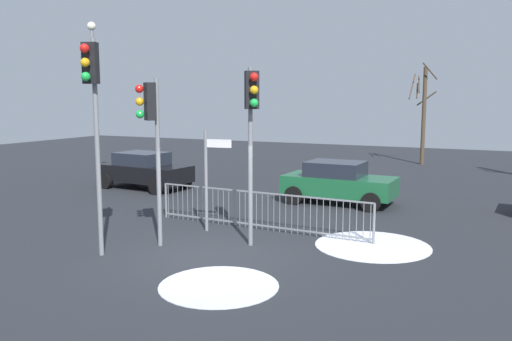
{
  "coord_description": "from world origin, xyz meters",
  "views": [
    {
      "loc": [
        6.07,
        -10.35,
        3.66
      ],
      "look_at": [
        -0.44,
        3.46,
        1.55
      ],
      "focal_mm": 37.05,
      "sensor_mm": 36.0,
      "label": 1
    }
  ],
  "objects_px": {
    "car_black_trailing": "(144,170)",
    "traffic_light_mid_right": "(93,99)",
    "direction_sign_post": "(208,175)",
    "street_lamp": "(94,86)",
    "traffic_light_mid_left": "(252,116)",
    "car_green_far": "(338,182)",
    "traffic_light_foreground_left": "(151,124)",
    "bare_tree_left": "(423,112)"
  },
  "relations": [
    {
      "from": "car_green_far",
      "to": "street_lamp",
      "type": "distance_m",
      "value": 11.31
    },
    {
      "from": "traffic_light_mid_left",
      "to": "car_green_far",
      "type": "distance_m",
      "value": 6.62
    },
    {
      "from": "car_black_trailing",
      "to": "traffic_light_mid_right",
      "type": "bearing_deg",
      "value": -53.63
    },
    {
      "from": "direction_sign_post",
      "to": "traffic_light_mid_left",
      "type": "bearing_deg",
      "value": -34.92
    },
    {
      "from": "street_lamp",
      "to": "bare_tree_left",
      "type": "relative_size",
      "value": 1.23
    },
    {
      "from": "traffic_light_mid_right",
      "to": "traffic_light_foreground_left",
      "type": "relative_size",
      "value": 1.21
    },
    {
      "from": "traffic_light_mid_right",
      "to": "traffic_light_mid_left",
      "type": "distance_m",
      "value": 3.67
    },
    {
      "from": "car_green_far",
      "to": "car_black_trailing",
      "type": "relative_size",
      "value": 0.98
    },
    {
      "from": "traffic_light_mid_left",
      "to": "street_lamp",
      "type": "xyz_separation_m",
      "value": [
        -10.41,
        6.14,
        0.95
      ]
    },
    {
      "from": "bare_tree_left",
      "to": "car_green_far",
      "type": "bearing_deg",
      "value": -94.63
    },
    {
      "from": "traffic_light_mid_left",
      "to": "traffic_light_foreground_left",
      "type": "xyz_separation_m",
      "value": [
        -2.21,
        -1.0,
        -0.2
      ]
    },
    {
      "from": "traffic_light_mid_right",
      "to": "bare_tree_left",
      "type": "xyz_separation_m",
      "value": [
        4.26,
        21.02,
        -0.75
      ]
    },
    {
      "from": "direction_sign_post",
      "to": "car_green_far",
      "type": "height_order",
      "value": "direction_sign_post"
    },
    {
      "from": "traffic_light_mid_left",
      "to": "bare_tree_left",
      "type": "distance_m",
      "value": 18.82
    },
    {
      "from": "traffic_light_mid_right",
      "to": "car_black_trailing",
      "type": "height_order",
      "value": "traffic_light_mid_right"
    },
    {
      "from": "traffic_light_mid_right",
      "to": "direction_sign_post",
      "type": "relative_size",
      "value": 1.78
    },
    {
      "from": "direction_sign_post",
      "to": "street_lamp",
      "type": "distance_m",
      "value": 10.44
    },
    {
      "from": "traffic_light_foreground_left",
      "to": "direction_sign_post",
      "type": "relative_size",
      "value": 1.48
    },
    {
      "from": "traffic_light_foreground_left",
      "to": "car_green_far",
      "type": "xyz_separation_m",
      "value": [
        2.59,
        7.13,
        -2.26
      ]
    },
    {
      "from": "car_green_far",
      "to": "bare_tree_left",
      "type": "bearing_deg",
      "value": 87.4
    },
    {
      "from": "traffic_light_mid_right",
      "to": "bare_tree_left",
      "type": "relative_size",
      "value": 0.9
    },
    {
      "from": "car_green_far",
      "to": "bare_tree_left",
      "type": "xyz_separation_m",
      "value": [
        1.02,
        12.63,
        2.11
      ]
    },
    {
      "from": "street_lamp",
      "to": "traffic_light_mid_left",
      "type": "bearing_deg",
      "value": -30.53
    },
    {
      "from": "car_black_trailing",
      "to": "traffic_light_mid_left",
      "type": "bearing_deg",
      "value": -31.54
    },
    {
      "from": "direction_sign_post",
      "to": "car_green_far",
      "type": "xyz_separation_m",
      "value": [
        2.14,
        5.23,
        -0.81
      ]
    },
    {
      "from": "traffic_light_mid_right",
      "to": "street_lamp",
      "type": "xyz_separation_m",
      "value": [
        -7.55,
        8.4,
        0.54
      ]
    },
    {
      "from": "street_lamp",
      "to": "bare_tree_left",
      "type": "xyz_separation_m",
      "value": [
        11.81,
        12.62,
        -1.29
      ]
    },
    {
      "from": "traffic_light_mid_right",
      "to": "car_green_far",
      "type": "distance_m",
      "value": 9.45
    },
    {
      "from": "car_green_far",
      "to": "traffic_light_mid_right",
      "type": "bearing_deg",
      "value": -109.05
    },
    {
      "from": "direction_sign_post",
      "to": "car_black_trailing",
      "type": "distance_m",
      "value": 7.7
    },
    {
      "from": "traffic_light_mid_left",
      "to": "bare_tree_left",
      "type": "bearing_deg",
      "value": -132.32
    },
    {
      "from": "traffic_light_mid_left",
      "to": "street_lamp",
      "type": "distance_m",
      "value": 12.12
    },
    {
      "from": "traffic_light_mid_left",
      "to": "car_black_trailing",
      "type": "xyz_separation_m",
      "value": [
        -7.65,
        5.8,
        -2.45
      ]
    },
    {
      "from": "traffic_light_mid_right",
      "to": "street_lamp",
      "type": "height_order",
      "value": "street_lamp"
    },
    {
      "from": "car_green_far",
      "to": "traffic_light_foreground_left",
      "type": "bearing_deg",
      "value": -107.96
    },
    {
      "from": "direction_sign_post",
      "to": "bare_tree_left",
      "type": "relative_size",
      "value": 0.5
    },
    {
      "from": "traffic_light_foreground_left",
      "to": "car_black_trailing",
      "type": "xyz_separation_m",
      "value": [
        -5.43,
        6.8,
        -2.26
      ]
    },
    {
      "from": "traffic_light_mid_left",
      "to": "car_green_far",
      "type": "bearing_deg",
      "value": -131.61
    },
    {
      "from": "car_green_far",
      "to": "street_lamp",
      "type": "height_order",
      "value": "street_lamp"
    },
    {
      "from": "traffic_light_mid_right",
      "to": "direction_sign_post",
      "type": "distance_m",
      "value": 3.93
    },
    {
      "from": "car_black_trailing",
      "to": "traffic_light_foreground_left",
      "type": "bearing_deg",
      "value": -45.7
    },
    {
      "from": "direction_sign_post",
      "to": "bare_tree_left",
      "type": "height_order",
      "value": "bare_tree_left"
    }
  ]
}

